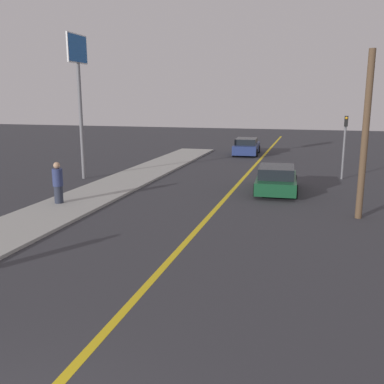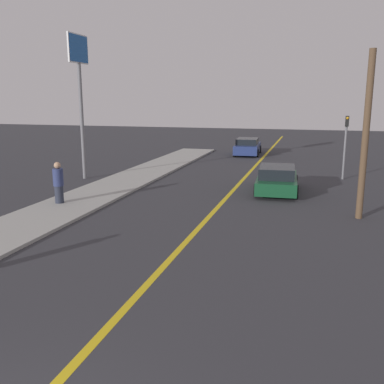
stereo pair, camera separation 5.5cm
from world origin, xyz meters
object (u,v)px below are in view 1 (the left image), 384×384
object	(u,v)px
car_near_right_lane	(276,179)
traffic_light	(345,140)
roadside_sign	(78,73)
utility_pole	(365,137)
pedestrian_mid_group	(58,183)
car_ahead_center	(247,147)

from	to	relation	value
car_near_right_lane	traffic_light	world-z (taller)	traffic_light
traffic_light	roadside_sign	xyz separation A→B (m)	(-13.70, -3.58, 3.50)
utility_pole	traffic_light	bearing A→B (deg)	90.94
pedestrian_mid_group	roadside_sign	xyz separation A→B (m)	(-2.12, 5.75, 4.69)
car_ahead_center	pedestrian_mid_group	bearing A→B (deg)	-108.13
car_ahead_center	roadside_sign	xyz separation A→B (m)	(-7.08, -12.68, 5.01)
car_ahead_center	traffic_light	world-z (taller)	traffic_light
traffic_light	utility_pole	distance (m)	8.04
pedestrian_mid_group	car_near_right_lane	bearing A→B (deg)	31.32
car_ahead_center	utility_pole	bearing A→B (deg)	-71.54
utility_pole	car_ahead_center	bearing A→B (deg)	111.54
roadside_sign	car_ahead_center	bearing A→B (deg)	60.82
car_near_right_lane	roadside_sign	xyz separation A→B (m)	(-10.51, 0.65, 5.04)
car_ahead_center	traffic_light	bearing A→B (deg)	-57.06
pedestrian_mid_group	utility_pole	bearing A→B (deg)	6.49
car_near_right_lane	traffic_light	bearing A→B (deg)	49.71
roadside_sign	utility_pole	distance (m)	14.75
car_near_right_lane	utility_pole	world-z (taller)	utility_pole
roadside_sign	utility_pole	bearing A→B (deg)	-17.73
traffic_light	roadside_sign	distance (m)	14.58
car_near_right_lane	car_ahead_center	xyz separation A→B (m)	(-3.43, 13.33, 0.03)
pedestrian_mid_group	traffic_light	xyz separation A→B (m)	(11.57, 9.33, 1.19)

